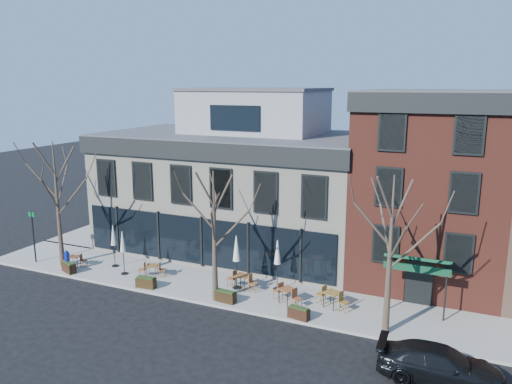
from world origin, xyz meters
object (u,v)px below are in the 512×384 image
at_px(cafe_set_0, 75,260).
at_px(call_box, 67,260).
at_px(umbrella_0, 113,238).
at_px(parked_sedan, 440,365).

bearing_deg(cafe_set_0, call_box, -79.67).
height_order(cafe_set_0, umbrella_0, umbrella_0).
relative_size(call_box, umbrella_0, 0.50).
height_order(call_box, cafe_set_0, call_box).
relative_size(parked_sedan, call_box, 3.58).
xyz_separation_m(parked_sedan, umbrella_0, (-19.82, 4.71, 1.35)).
bearing_deg(call_box, umbrella_0, 40.05).
bearing_deg(cafe_set_0, umbrella_0, 23.55).
height_order(parked_sedan, call_box, call_box).
distance_m(cafe_set_0, umbrella_0, 2.94).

